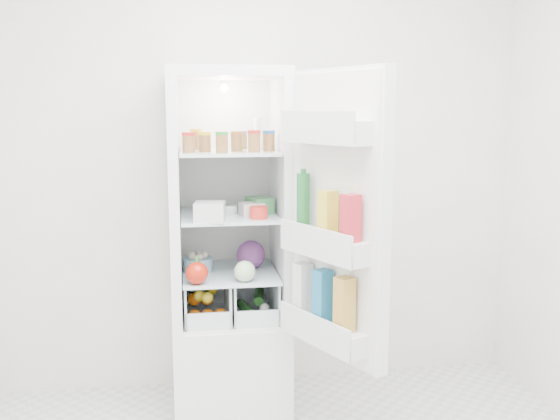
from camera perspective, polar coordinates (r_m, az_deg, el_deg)
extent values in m
cube|color=silver|center=(3.56, -1.89, 4.42)|extent=(3.00, 0.02, 2.60)
cube|color=white|center=(3.51, -4.55, -13.41)|extent=(0.60, 0.60, 0.50)
cube|color=white|center=(3.24, -4.91, 12.33)|extent=(0.60, 0.60, 0.05)
cube|color=white|center=(3.54, -5.06, 1.53)|extent=(0.60, 0.05, 1.25)
cube|color=white|center=(3.26, -9.57, 0.77)|extent=(0.05, 0.60, 1.25)
cube|color=white|center=(3.30, 0.02, 1.00)|extent=(0.05, 0.60, 1.25)
cube|color=white|center=(3.51, -5.03, 1.46)|extent=(0.50, 0.01, 1.25)
sphere|color=white|center=(3.45, -5.13, 11.06)|extent=(0.05, 0.05, 0.05)
cube|color=silver|center=(3.32, -4.63, -5.75)|extent=(0.49, 0.53, 0.01)
cube|color=silver|center=(3.26, -4.70, -0.48)|extent=(0.49, 0.53, 0.02)
cube|color=silver|center=(3.22, -4.78, 5.32)|extent=(0.49, 0.53, 0.02)
cylinder|color=#B21919|center=(3.07, -8.36, 6.00)|extent=(0.06, 0.06, 0.08)
cylinder|color=gold|center=(3.13, -6.89, 6.09)|extent=(0.06, 0.06, 0.08)
cylinder|color=#267226|center=(3.05, -5.33, 6.03)|extent=(0.06, 0.06, 0.08)
cylinder|color=brown|center=(3.15, -3.98, 6.16)|extent=(0.06, 0.06, 0.08)
cylinder|color=#B21919|center=(3.09, -2.39, 6.11)|extent=(0.06, 0.06, 0.08)
cylinder|color=#194C8C|center=(3.15, -1.03, 6.18)|extent=(0.06, 0.06, 0.08)
cylinder|color=#BF8C19|center=(3.30, -7.69, 6.24)|extent=(0.06, 0.06, 0.08)
cylinder|color=#4C4C4C|center=(3.34, -3.55, 6.33)|extent=(0.06, 0.06, 0.08)
cylinder|color=white|center=(3.30, -2.00, 7.00)|extent=(0.05, 0.05, 0.16)
cube|color=silver|center=(3.05, -6.44, -0.15)|extent=(0.16, 0.16, 0.09)
cube|color=beige|center=(3.19, -2.60, 0.08)|extent=(0.13, 0.13, 0.07)
cylinder|color=red|center=(3.10, -1.96, -0.23)|extent=(0.11, 0.11, 0.06)
cube|color=silver|center=(3.33, -5.27, 0.16)|extent=(0.15, 0.11, 0.04)
cube|color=#3E8849|center=(3.27, -1.90, 0.45)|extent=(0.15, 0.17, 0.08)
sphere|color=#511B4D|center=(3.36, -2.70, -4.11)|extent=(0.15, 0.15, 0.15)
sphere|color=#B61D0B|center=(3.09, -7.61, -5.74)|extent=(0.11, 0.11, 0.11)
cylinder|color=#92C5D9|center=(3.34, -7.52, -4.95)|extent=(0.18, 0.18, 0.07)
sphere|color=#B6D6A1|center=(3.12, -3.25, -5.61)|extent=(0.11, 0.11, 0.11)
sphere|color=orange|center=(3.26, -7.77, -9.62)|extent=(0.07, 0.07, 0.07)
sphere|color=orange|center=(3.26, -6.61, -9.59)|extent=(0.07, 0.07, 0.07)
sphere|color=orange|center=(3.26, -5.46, -9.55)|extent=(0.07, 0.07, 0.07)
sphere|color=orange|center=(3.36, -7.83, -8.07)|extent=(0.07, 0.07, 0.07)
sphere|color=orange|center=(3.36, -6.71, -8.04)|extent=(0.07, 0.07, 0.07)
sphere|color=yellow|center=(3.29, -7.39, -7.79)|extent=(0.06, 0.06, 0.06)
sphere|color=yellow|center=(3.39, -6.24, -7.21)|extent=(0.06, 0.06, 0.06)
sphere|color=yellow|center=(3.25, -6.66, -7.97)|extent=(0.06, 0.06, 0.06)
cylinder|color=#1B4C19|center=(3.39, -3.18, -8.98)|extent=(0.09, 0.21, 0.05)
cylinder|color=#1B4C19|center=(3.43, -1.92, -7.87)|extent=(0.08, 0.21, 0.05)
sphere|color=white|center=(3.28, -2.27, -9.60)|extent=(0.05, 0.05, 0.05)
sphere|color=white|center=(3.29, -1.44, -8.96)|extent=(0.05, 0.05, 0.05)
cube|color=white|center=(2.80, 5.45, -0.55)|extent=(0.32, 0.57, 1.30)
cube|color=white|center=(2.77, 4.89, -0.62)|extent=(0.25, 0.51, 1.26)
cube|color=silver|center=(2.70, 4.18, 7.13)|extent=(0.32, 0.50, 0.10)
cube|color=silver|center=(2.77, 4.06, -3.27)|extent=(0.32, 0.50, 0.10)
cube|color=silver|center=(2.88, 3.96, -11.06)|extent=(0.32, 0.50, 0.10)
sphere|color=#A9814C|center=(2.61, 5.76, 8.35)|extent=(0.05, 0.05, 0.05)
sphere|color=#A9814C|center=(2.67, 4.64, 8.38)|extent=(0.05, 0.05, 0.05)
sphere|color=#A9814C|center=(2.73, 3.57, 8.42)|extent=(0.05, 0.05, 0.05)
sphere|color=#A9814C|center=(2.79, 2.55, 8.44)|extent=(0.05, 0.05, 0.05)
cylinder|color=#1B5E2B|center=(2.85, 2.13, 0.79)|extent=(0.06, 0.06, 0.26)
cube|color=yellow|center=(2.71, 4.40, -0.30)|extent=(0.09, 0.09, 0.20)
cube|color=red|center=(2.60, 6.47, -0.75)|extent=(0.09, 0.09, 0.20)
cube|color=white|center=(2.94, 2.08, -7.15)|extent=(0.09, 0.09, 0.24)
cube|color=teal|center=(2.82, 3.91, -7.85)|extent=(0.09, 0.09, 0.24)
cube|color=gold|center=(2.71, 5.90, -8.59)|extent=(0.09, 0.09, 0.24)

